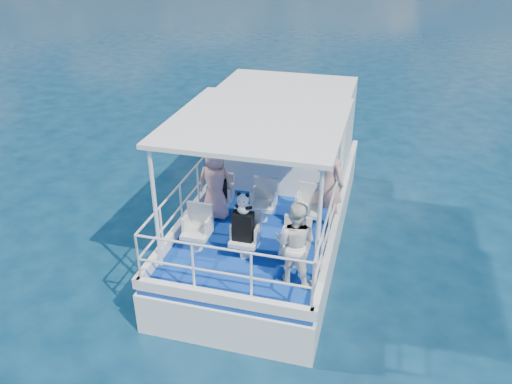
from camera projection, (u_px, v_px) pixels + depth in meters
ground at (260, 262)px, 10.29m from camera, size 2000.00×2000.00×0.00m
hull at (271, 236)px, 11.14m from camera, size 3.00×7.00×1.60m
deck at (272, 203)px, 10.74m from camera, size 2.90×6.90×0.10m
cabin at (286, 132)px, 11.31m from camera, size 2.85×2.00×2.20m
canopy at (258, 121)px, 8.64m from camera, size 3.00×3.20×0.08m
canopy_posts at (257, 181)px, 9.14m from camera, size 2.77×2.97×2.20m
railings at (253, 218)px, 9.14m from camera, size 2.84×3.59×1.00m
seat_port_fwd at (220, 206)px, 10.15m from camera, size 0.48×0.46×0.38m
seat_center_fwd at (263, 212)px, 9.95m from camera, size 0.48×0.46×0.38m
seat_stbd_fwd at (307, 218)px, 9.74m from camera, size 0.48×0.46×0.38m
seat_port_aft at (197, 240)px, 9.05m from camera, size 0.48×0.46×0.38m
seat_center_aft at (245, 248)px, 8.84m from camera, size 0.48×0.46×0.38m
seat_stbd_aft at (295, 255)px, 8.63m from camera, size 0.48×0.46×0.38m
passenger_port_fwd at (216, 183)px, 9.81m from camera, size 0.57×0.41×1.51m
passenger_stbd_fwd at (328, 183)px, 9.49m from camera, size 0.77×0.64×1.81m
passenger_stbd_aft at (295, 243)px, 7.99m from camera, size 0.79×0.66×1.47m
backpack_port at (218, 189)px, 9.95m from camera, size 0.32×0.18×0.42m
backpack_center at (243, 226)px, 8.60m from camera, size 0.36×0.20×0.54m
compact_camera at (218, 179)px, 9.82m from camera, size 0.11×0.06×0.06m
panda at (243, 203)px, 8.38m from camera, size 0.25×0.21×0.39m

